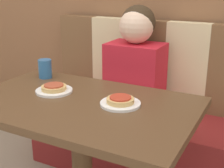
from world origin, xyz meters
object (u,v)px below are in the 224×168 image
object	(u,v)px
person	(136,60)
pizza_right	(120,100)
drinking_cup	(45,69)
plate_left	(54,91)
plate_right	(120,104)
pizza_left	(54,87)

from	to	relation	value
person	pizza_right	bearing A→B (deg)	-72.80
drinking_cup	plate_left	bearing A→B (deg)	-41.69
plate_left	pizza_right	size ratio (longest dim) A/B	1.47
pizza_right	drinking_cup	distance (m)	0.58
plate_right	pizza_right	distance (m)	0.02
pizza_left	pizza_right	distance (m)	0.37
plate_right	pizza_left	distance (m)	0.37
pizza_left	plate_right	bearing A→B (deg)	0.00
pizza_right	person	bearing A→B (deg)	107.20
pizza_left	pizza_right	xyz separation A→B (m)	(0.37, 0.00, 0.00)
drinking_cup	plate_right	bearing A→B (deg)	-17.01
plate_left	pizza_left	distance (m)	0.02
plate_left	drinking_cup	distance (m)	0.26
plate_left	plate_right	xyz separation A→B (m)	(0.37, 0.00, 0.00)
plate_left	pizza_right	distance (m)	0.37
plate_left	pizza_left	size ratio (longest dim) A/B	1.47
plate_right	drinking_cup	xyz separation A→B (m)	(-0.56, 0.17, 0.05)
plate_left	drinking_cup	world-z (taller)	drinking_cup
plate_left	plate_right	distance (m)	0.37
person	drinking_cup	bearing A→B (deg)	-131.67
plate_right	drinking_cup	distance (m)	0.59
plate_right	drinking_cup	size ratio (longest dim) A/B	1.73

